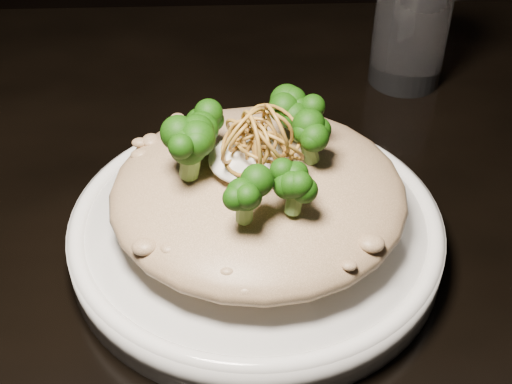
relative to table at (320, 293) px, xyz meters
The scene contains 7 objects.
table is the anchor object (origin of this frame).
plate 0.12m from the table, 156.14° to the right, with size 0.28×0.28×0.03m, color white.
risotto 0.15m from the table, 157.91° to the right, with size 0.22×0.22×0.05m, color brown.
broccoli 0.19m from the table, 153.25° to the right, with size 0.12×0.12×0.04m, color black, non-canonical shape.
cheese 0.18m from the table, 158.96° to the right, with size 0.06×0.06×0.02m, color white.
shallots 0.20m from the table, 151.68° to the right, with size 0.06×0.06×0.04m, color brown, non-canonical shape.
drinking_glass 0.28m from the table, 64.00° to the left, with size 0.07×0.07×0.13m, color white.
Camera 1 is at (-0.07, -0.42, 1.13)m, focal length 50.00 mm.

